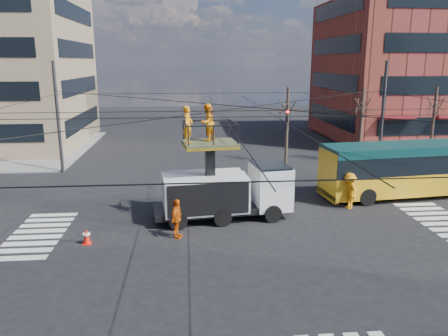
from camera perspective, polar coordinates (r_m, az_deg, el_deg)
ground at (r=21.70m, az=3.07°, el=-7.74°), size 120.00×120.00×0.00m
sidewalk_ne at (r=48.10m, az=24.92°, el=3.04°), size 18.00×18.00×0.12m
crosswalks at (r=21.70m, az=3.07°, el=-7.72°), size 22.40×22.40×0.02m
building_ne at (r=50.52m, az=25.04°, el=11.44°), size 20.06×16.06×14.00m
overhead_network at (r=20.91m, az=2.87°, el=3.66°), size 24.24×24.24×8.00m
tree_a at (r=34.56m, az=8.33°, el=8.11°), size 2.00×2.00×6.00m
tree_b at (r=36.41m, az=17.65°, el=7.89°), size 2.00×2.00×6.00m
tree_c at (r=39.09m, az=25.87°, el=7.53°), size 2.00×2.00×6.00m
utility_truck at (r=22.37m, az=0.18°, el=-1.68°), size 7.23×3.33×5.92m
city_bus at (r=29.12m, az=25.16°, el=0.10°), size 13.45×4.10×3.20m
traffic_cone at (r=20.62m, az=-17.51°, el=-8.50°), size 0.36×0.36×0.72m
worker_ground at (r=20.26m, az=-6.19°, el=-6.60°), size 0.80×1.17×1.85m
flagger at (r=25.01m, az=16.06°, el=-2.89°), size 0.93×1.40×2.03m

